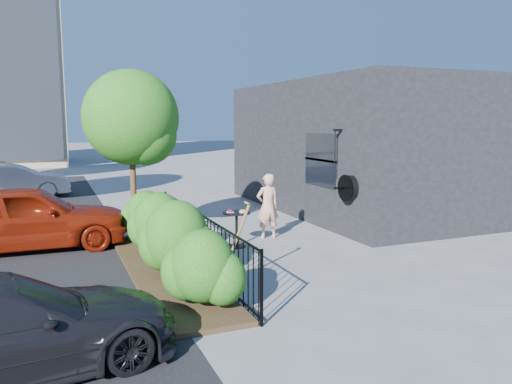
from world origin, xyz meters
name	(u,v)px	position (x,y,z in m)	size (l,w,h in m)	color
ground	(271,260)	(0.00, 0.00, 0.00)	(120.00, 120.00, 0.00)	gray
shop_building	(369,147)	(5.50, 4.50, 2.00)	(6.22, 9.00, 4.00)	black
fence	(200,240)	(-1.50, 0.00, 0.56)	(0.05, 6.05, 1.10)	black
planting_bed	(165,270)	(-2.20, 0.00, 0.04)	(1.30, 6.00, 0.08)	#382616
shrubs	(168,234)	(-2.10, 0.10, 0.70)	(1.10, 5.60, 1.24)	#1B5D15
patio_tree	(134,123)	(-2.24, 2.76, 2.76)	(2.20, 2.20, 3.94)	#3F2B19
cafe_table	(237,223)	(-0.28, 1.27, 0.55)	(0.63, 0.63, 0.85)	black
woman	(268,206)	(0.71, 1.79, 0.79)	(0.57, 0.38, 1.57)	#D9A58C
shovel	(234,249)	(-1.26, -1.24, 0.66)	(0.55, 0.19, 1.50)	brown
car_red	(27,217)	(-4.62, 2.80, 0.73)	(1.72, 4.28, 1.46)	#9C220D
car_silver	(15,181)	(-5.32, 11.21, 0.63)	(1.33, 3.80, 1.25)	#BBBAC0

